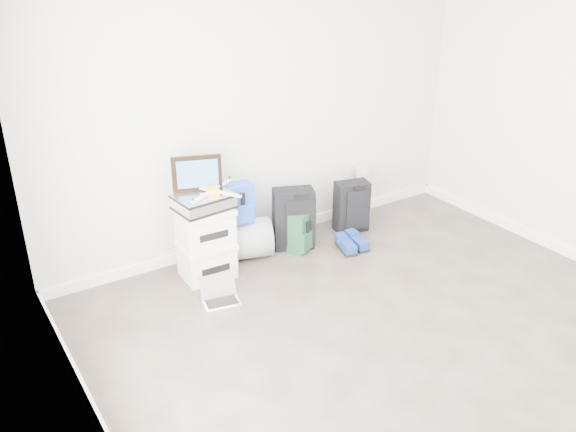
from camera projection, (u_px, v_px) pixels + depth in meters
ground at (445, 370)px, 4.35m from camera, size 5.00×5.00×0.00m
room_envelope at (474, 138)px, 3.64m from camera, size 4.52×5.02×2.71m
boxes_stack at (206, 243)px, 5.42m from camera, size 0.48×0.39×0.67m
briefcase at (203, 202)px, 5.25m from camera, size 0.50×0.39×0.14m
painting at (197, 173)px, 5.23m from camera, size 0.41×0.17×0.32m
drone at (212, 190)px, 5.23m from camera, size 0.51×0.51×0.05m
duffel_bag at (238, 240)px, 5.78m from camera, size 0.70×0.54×0.38m
blue_backpack at (238, 205)px, 5.60m from camera, size 0.29×0.22×0.39m
large_suitcase at (294, 219)px, 5.94m from camera, size 0.45×0.38×0.60m
green_backpack at (302, 232)px, 5.94m from camera, size 0.33×0.31×0.40m
carry_on at (352, 207)px, 6.30m from camera, size 0.38×0.29×0.53m
shoes at (352, 244)px, 6.01m from camera, size 0.31×0.33×0.10m
rolled_rug at (363, 192)px, 6.61m from camera, size 0.19×0.19×0.57m
laptop at (220, 296)px, 5.15m from camera, size 0.34×0.27×0.22m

